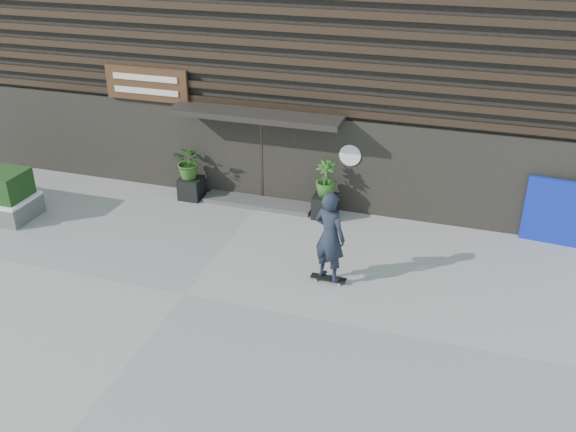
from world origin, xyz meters
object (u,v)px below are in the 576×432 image
(planter_pot_left, at_px, (191,188))
(skateboarder, at_px, (330,237))
(planter_pot_right, at_px, (325,206))
(blue_tarp, at_px, (563,213))

(planter_pot_left, distance_m, skateboarder, 5.59)
(planter_pot_left, relative_size, planter_pot_right, 1.00)
(planter_pot_right, distance_m, blue_tarp, 5.72)
(blue_tarp, xyz_separation_m, skateboarder, (-4.83, -3.28, 0.28))
(planter_pot_right, bearing_deg, blue_tarp, 3.02)
(blue_tarp, height_order, skateboarder, skateboarder)
(planter_pot_left, bearing_deg, skateboarder, -32.61)
(blue_tarp, bearing_deg, planter_pot_right, -171.62)
(skateboarder, bearing_deg, planter_pot_left, 147.39)
(planter_pot_right, xyz_separation_m, blue_tarp, (5.69, 0.30, 0.52))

